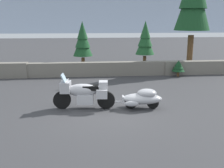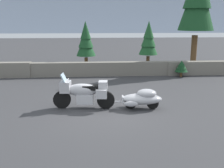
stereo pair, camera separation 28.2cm
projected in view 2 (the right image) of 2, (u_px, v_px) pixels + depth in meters
ground_plane at (105, 111)px, 9.90m from camera, size 80.00×80.00×0.00m
stone_guard_wall at (98, 69)px, 15.98m from camera, size 24.00×0.56×0.87m
distant_ridgeline at (94, 6)px, 101.53m from camera, size 240.00×80.00×16.00m
touring_motorcycle at (84, 92)px, 10.12m from camera, size 2.31×0.87×1.33m
car_shaped_trailer at (142, 98)px, 10.12m from camera, size 2.22×0.86×0.76m
pine_tree_secondary at (86, 40)px, 16.88m from camera, size 1.21×1.21×3.17m
pine_tree_far_right at (149, 40)px, 17.46m from camera, size 1.22×1.22×3.18m
pine_sapling_near at (181, 67)px, 15.72m from camera, size 0.76×0.76×0.96m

